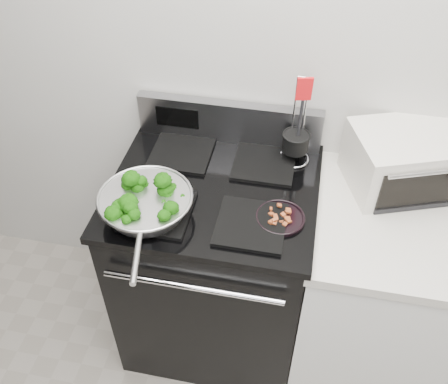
% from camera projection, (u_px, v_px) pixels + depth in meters
% --- Properties ---
extents(back_wall, '(4.00, 0.02, 2.70)m').
position_uv_depth(back_wall, '(312.00, 56.00, 1.82)').
color(back_wall, silver).
rests_on(back_wall, ground).
extents(gas_range, '(0.79, 0.69, 1.13)m').
position_uv_depth(gas_range, '(215.00, 263.00, 2.21)').
color(gas_range, black).
rests_on(gas_range, floor).
extents(counter, '(0.62, 0.68, 0.92)m').
position_uv_depth(counter, '(372.00, 293.00, 2.13)').
color(counter, white).
rests_on(counter, floor).
extents(skillet, '(0.34, 0.53, 0.07)m').
position_uv_depth(skillet, '(146.00, 203.00, 1.75)').
color(skillet, silver).
rests_on(skillet, gas_range).
extents(broccoli_pile, '(0.27, 0.27, 0.09)m').
position_uv_depth(broccoli_pile, '(145.00, 199.00, 1.74)').
color(broccoli_pile, black).
rests_on(broccoli_pile, skillet).
extents(bacon_plate, '(0.18, 0.18, 0.04)m').
position_uv_depth(bacon_plate, '(280.00, 216.00, 1.76)').
color(bacon_plate, black).
rests_on(bacon_plate, gas_range).
extents(utensil_holder, '(0.12, 0.12, 0.38)m').
position_uv_depth(utensil_holder, '(295.00, 146.00, 1.97)').
color(utensil_holder, silver).
rests_on(utensil_holder, gas_range).
extents(toaster_oven, '(0.48, 0.42, 0.23)m').
position_uv_depth(toaster_oven, '(405.00, 160.00, 1.88)').
color(toaster_oven, silver).
rests_on(toaster_oven, counter).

